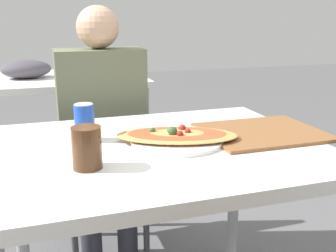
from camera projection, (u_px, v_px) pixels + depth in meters
The scene contains 8 objects.
dining_table at pixel (159, 170), 1.29m from camera, with size 1.05×0.81×0.76m.
chair_far_seated at pixel (101, 152), 1.98m from camera, with size 0.40×0.40×0.87m.
person_seated at pixel (102, 117), 1.82m from camera, with size 0.39×0.23×1.21m.
pizza_main at pixel (177, 137), 1.29m from camera, with size 0.44×0.31×0.06m.
soda_can at pixel (85, 123), 1.29m from camera, with size 0.07×0.07×0.12m.
drink_glass at pixel (87, 148), 1.06m from camera, with size 0.08×0.08×0.12m.
serving_tray at pixel (261, 132), 1.38m from camera, with size 0.41×0.34×0.01m.
background_table at pixel (56, 85), 2.68m from camera, with size 1.10×0.80×0.88m.
Camera 1 is at (-0.34, -1.15, 1.16)m, focal length 42.00 mm.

